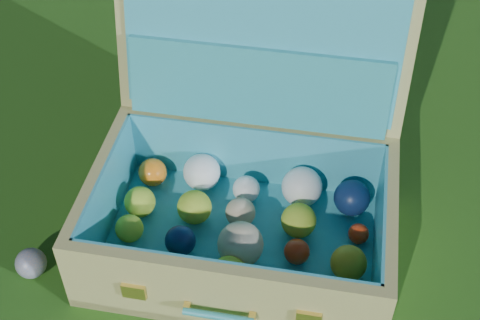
{
  "coord_description": "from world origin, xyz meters",
  "views": [
    {
      "loc": [
        -0.11,
        -1.07,
        1.26
      ],
      "look_at": [
        -0.11,
        0.02,
        0.2
      ],
      "focal_mm": 50.0,
      "sensor_mm": 36.0,
      "label": 1
    }
  ],
  "objects": [
    {
      "name": "suitcase",
      "position": [
        -0.1,
        0.03,
        0.18
      ],
      "size": [
        0.77,
        0.7,
        0.65
      ],
      "rotation": [
        0.0,
        0.0,
        -0.18
      ],
      "color": "tan",
      "rests_on": "ground"
    },
    {
      "name": "stray_ball",
      "position": [
        -0.59,
        -0.14,
        0.04
      ],
      "size": [
        0.07,
        0.07,
        0.07
      ],
      "primitive_type": "sphere",
      "color": "#3D63A0",
      "rests_on": "ground"
    },
    {
      "name": "ground",
      "position": [
        0.0,
        0.0,
        0.0
      ],
      "size": [
        60.0,
        60.0,
        0.0
      ],
      "primitive_type": "plane",
      "color": "#215114",
      "rests_on": "ground"
    }
  ]
}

